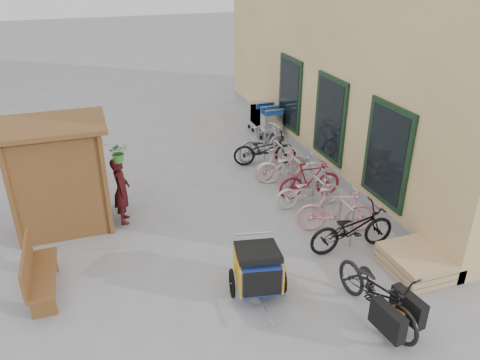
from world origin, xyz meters
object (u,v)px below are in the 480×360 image
object	(u,v)px
bike_5	(281,164)
bike_3	(310,180)
cargo_bike	(379,293)
bench	(37,272)
bike_7	(264,142)
bike_0	(352,228)
bike_6	(265,149)
kiosk	(53,163)
bike_4	(291,167)
person_kiosk	(121,190)
shopping_carts	(264,116)
bike_1	(336,210)
bike_2	(308,191)
pallet_stack	(415,263)
child_trailer	(258,267)

from	to	relation	value
bike_5	bike_3	bearing A→B (deg)	-170.54
cargo_bike	bike_3	bearing A→B (deg)	72.18
bench	bike_7	world-z (taller)	bike_7
bike_0	bike_6	xyz separation A→B (m)	(-0.11, 4.49, -0.02)
kiosk	bike_4	size ratio (longest dim) A/B	1.40
bench	person_kiosk	xyz separation A→B (m)	(1.70, 2.10, 0.28)
bench	bike_4	xyz separation A→B (m)	(6.04, 2.66, -0.03)
shopping_carts	bench	bearing A→B (deg)	-137.09
bike_1	bike_2	xyz separation A→B (m)	(-0.07, 1.18, -0.10)
person_kiosk	bike_4	distance (m)	4.39
kiosk	bench	xyz separation A→B (m)	(-0.40, -2.28, -1.06)
pallet_stack	bike_2	bearing A→B (deg)	104.75
bike_1	bike_2	world-z (taller)	bike_1
shopping_carts	bike_4	size ratio (longest dim) A/B	0.98
bike_2	bike_4	world-z (taller)	bike_4
child_trailer	bike_5	bearing A→B (deg)	72.56
bench	bike_2	xyz separation A→B (m)	(5.90, 1.36, -0.07)
bike_5	bike_6	size ratio (longest dim) A/B	0.85
bench	bike_7	size ratio (longest dim) A/B	0.87
bike_6	bike_3	bearing A→B (deg)	-158.39
person_kiosk	bike_3	distance (m)	4.47
bench	child_trailer	bearing A→B (deg)	-17.43
bike_1	bike_6	size ratio (longest dim) A/B	0.97
child_trailer	bike_6	xyz separation A→B (m)	(2.17, 5.14, -0.07)
pallet_stack	bench	size ratio (longest dim) A/B	0.78
pallet_stack	cargo_bike	size ratio (longest dim) A/B	0.60
person_kiosk	bike_5	world-z (taller)	person_kiosk
cargo_bike	bike_0	bearing A→B (deg)	64.73
bike_3	bike_6	distance (m)	2.21
shopping_carts	bike_5	world-z (taller)	shopping_carts
child_trailer	bike_6	distance (m)	5.58
child_trailer	cargo_bike	xyz separation A→B (m)	(1.64, -1.23, -0.03)
bench	bike_0	world-z (taller)	same
child_trailer	bike_5	distance (m)	4.68
bench	child_trailer	size ratio (longest dim) A/B	0.91
person_kiosk	bike_7	world-z (taller)	person_kiosk
shopping_carts	bike_2	size ratio (longest dim) A/B	1.09
bike_1	bike_2	size ratio (longest dim) A/B	1.07
child_trailer	bike_6	bearing A→B (deg)	77.89
bike_3	bike_6	bearing A→B (deg)	11.82
bike_2	child_trailer	bearing A→B (deg)	142.69
child_trailer	bike_5	xyz separation A→B (m)	(2.21, 4.12, -0.09)
kiosk	bike_0	bearing A→B (deg)	-26.81
kiosk	bike_6	xyz separation A→B (m)	(5.43, 1.69, -1.08)
person_kiosk	bike_7	size ratio (longest dim) A/B	0.88
pallet_stack	bike_5	size ratio (longest dim) A/B	0.80
cargo_bike	shopping_carts	bearing A→B (deg)	74.52
pallet_stack	bike_0	bearing A→B (deg)	124.53
cargo_bike	bike_4	bearing A→B (deg)	75.31
child_trailer	bike_1	world-z (taller)	bike_1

